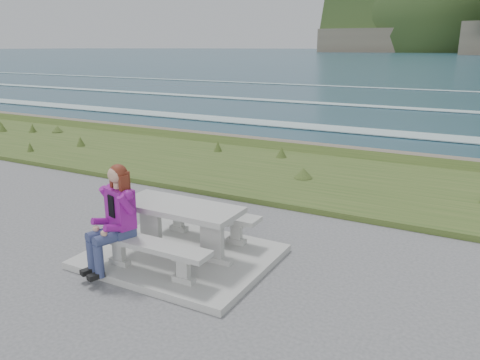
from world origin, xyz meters
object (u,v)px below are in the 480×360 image
(bench_seaward, at_px, (206,216))
(seated_woman, at_px, (111,232))
(bench_landward, at_px, (149,249))
(picnic_table, at_px, (180,216))

(bench_seaward, height_order, seated_woman, seated_woman)
(bench_landward, height_order, seated_woman, seated_woman)
(bench_landward, bearing_deg, seated_woman, -165.98)
(picnic_table, relative_size, bench_landward, 1.00)
(picnic_table, bearing_deg, seated_woman, -122.20)
(bench_seaward, relative_size, seated_woman, 1.25)
(bench_landward, height_order, bench_seaward, same)
(picnic_table, xyz_separation_m, bench_landward, (0.00, -0.70, -0.23))
(bench_landward, distance_m, bench_seaward, 1.40)
(bench_seaward, xyz_separation_m, seated_woman, (-0.52, -1.53, 0.18))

